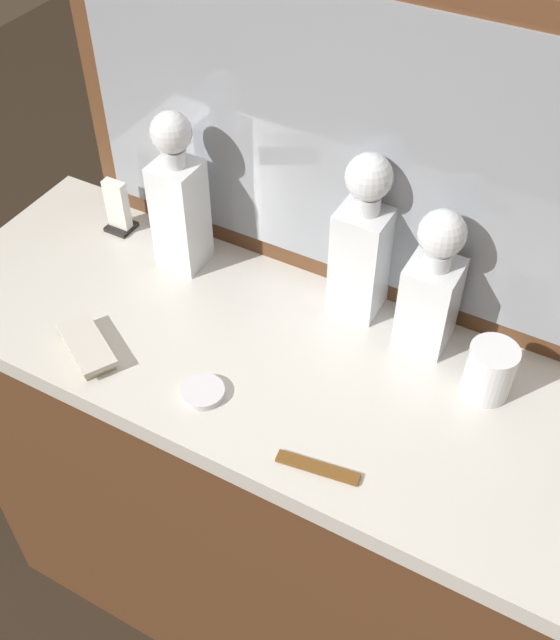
% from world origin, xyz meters
% --- Properties ---
extents(ground_plane, '(6.00, 6.00, 0.00)m').
position_xyz_m(ground_plane, '(0.00, 0.00, 0.00)').
color(ground_plane, '#2D2319').
extents(dresser, '(1.30, 0.47, 0.94)m').
position_xyz_m(dresser, '(0.00, 0.00, 0.47)').
color(dresser, brown).
rests_on(dresser, ground_plane).
extents(dresser_mirror, '(1.04, 0.03, 0.57)m').
position_xyz_m(dresser_mirror, '(0.00, 0.22, 1.23)').
color(dresser_mirror, brown).
rests_on(dresser_mirror, dresser).
extents(crystal_decanter_left, '(0.08, 0.08, 0.31)m').
position_xyz_m(crystal_decanter_left, '(0.06, 0.17, 1.07)').
color(crystal_decanter_left, white).
rests_on(crystal_decanter_left, dresser).
extents(crystal_decanter_front, '(0.08, 0.08, 0.27)m').
position_xyz_m(crystal_decanter_front, '(0.20, 0.15, 1.05)').
color(crystal_decanter_front, white).
rests_on(crystal_decanter_front, dresser).
extents(crystal_decanter_center, '(0.08, 0.08, 0.31)m').
position_xyz_m(crystal_decanter_center, '(-0.27, 0.12, 1.07)').
color(crystal_decanter_center, white).
rests_on(crystal_decanter_center, dresser).
extents(crystal_tumbler_far_left, '(0.08, 0.08, 0.09)m').
position_xyz_m(crystal_tumbler_far_left, '(0.32, 0.09, 0.99)').
color(crystal_tumbler_far_left, white).
rests_on(crystal_tumbler_far_left, dresser).
extents(silver_brush_far_right, '(0.14, 0.12, 0.02)m').
position_xyz_m(silver_brush_far_right, '(-0.28, -0.15, 0.96)').
color(silver_brush_far_right, '#B7A88C').
rests_on(silver_brush_far_right, dresser).
extents(porcelain_dish, '(0.07, 0.07, 0.01)m').
position_xyz_m(porcelain_dish, '(-0.07, -0.14, 0.95)').
color(porcelain_dish, silver).
rests_on(porcelain_dish, dresser).
extents(tortoiseshell_comb, '(0.13, 0.04, 0.01)m').
position_xyz_m(tortoiseshell_comb, '(0.16, -0.17, 0.95)').
color(tortoiseshell_comb, brown).
rests_on(tortoiseshell_comb, dresser).
extents(napkin_holder, '(0.05, 0.05, 0.11)m').
position_xyz_m(napkin_holder, '(-0.44, 0.14, 0.99)').
color(napkin_holder, black).
rests_on(napkin_holder, dresser).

